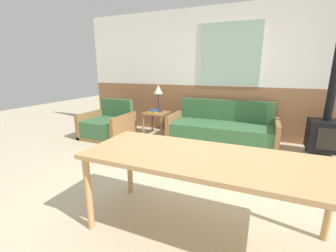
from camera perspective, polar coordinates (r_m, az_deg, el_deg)
ground_plane at (r=2.80m, az=8.66°, el=-17.19°), size 16.00×16.00×0.00m
wall_back at (r=4.99m, az=17.06°, el=12.73°), size 7.20×0.09×2.70m
couch at (r=4.63m, az=13.38°, el=-1.23°), size 2.08×0.87×0.82m
armchair at (r=5.04m, az=-15.04°, el=-0.11°), size 0.95×0.87×0.79m
side_table at (r=4.98m, az=-2.95°, el=2.46°), size 0.50×0.50×0.53m
table_lamp at (r=4.97m, az=-2.51°, el=8.89°), size 0.20×0.20×0.59m
book_stack at (r=4.89m, az=-3.74°, el=3.78°), size 0.21×0.15×0.07m
dining_table at (r=1.94m, az=9.79°, el=-9.54°), size 2.10×0.81×0.75m
wood_stove at (r=4.61m, az=35.40°, el=0.93°), size 0.52×0.47×2.54m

